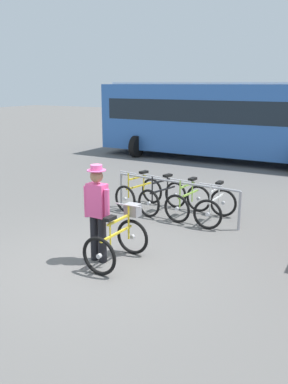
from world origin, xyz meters
TOP-DOWN VIEW (x-y plane):
  - ground_plane at (0.00, 0.00)m, footprint 80.00×80.00m
  - bike_rack_rail at (0.02, 3.05)m, footprint 3.20×0.31m
  - racked_bike_yellow at (-1.11, 3.32)m, footprint 0.85×1.19m
  - racked_bike_black at (-0.42, 3.27)m, footprint 0.88×1.23m
  - racked_bike_lime at (0.28, 3.21)m, footprint 0.76×1.16m
  - racked_bike_white at (0.98, 3.16)m, footprint 0.68×1.10m
  - featured_bicycle at (0.30, 0.27)m, footprint 0.67×1.17m
  - person_with_featured_bike at (-0.06, 0.14)m, footprint 0.53×0.32m
  - bus_distant at (-1.75, 10.93)m, footprint 10.01×3.43m

SIDE VIEW (x-z plane):
  - ground_plane at x=0.00m, z-range 0.00..0.00m
  - racked_bike_yellow at x=-1.11m, z-range -0.12..0.85m
  - racked_bike_lime at x=0.28m, z-range -0.12..0.86m
  - racked_bike_white at x=0.98m, z-range -0.12..0.85m
  - racked_bike_black at x=-0.42m, z-range -0.12..0.86m
  - featured_bicycle at x=0.30m, z-range -0.04..0.93m
  - bike_rack_rail at x=0.02m, z-range 0.23..1.10m
  - person_with_featured_bike at x=-0.06m, z-range 0.09..1.81m
  - bus_distant at x=-1.75m, z-range 0.20..3.28m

